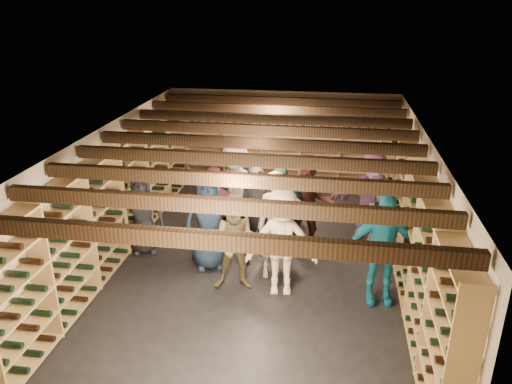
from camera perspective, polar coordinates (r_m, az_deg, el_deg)
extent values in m
plane|color=black|center=(9.15, 0.17, -8.13)|extent=(8.00, 8.00, 0.00)
cube|color=tan|center=(12.37, 2.99, 5.97)|extent=(5.50, 0.02, 2.40)
cube|color=tan|center=(5.24, -6.79, -18.32)|extent=(5.50, 0.02, 2.40)
cube|color=tan|center=(9.40, -16.63, -0.14)|extent=(0.02, 8.00, 2.40)
cube|color=tan|center=(8.67, 18.46, -2.23)|extent=(0.02, 8.00, 2.40)
cube|color=beige|center=(8.22, 0.19, 6.52)|extent=(5.50, 8.00, 0.01)
cube|color=black|center=(5.06, -5.83, -5.45)|extent=(5.40, 0.12, 0.18)
cube|color=black|center=(5.83, -3.71, -1.57)|extent=(5.40, 0.12, 0.18)
cube|color=black|center=(6.62, -2.10, 1.40)|extent=(5.40, 0.12, 0.18)
cube|color=black|center=(7.43, -0.83, 3.72)|extent=(5.40, 0.12, 0.18)
cube|color=black|center=(8.26, 0.19, 5.59)|extent=(5.40, 0.12, 0.18)
cube|color=black|center=(9.09, 1.03, 7.11)|extent=(5.40, 0.12, 0.18)
cube|color=black|center=(9.93, 1.73, 8.37)|extent=(5.40, 0.12, 0.18)
cube|color=black|center=(10.78, 2.32, 9.43)|extent=(5.40, 0.12, 0.18)
cube|color=black|center=(11.63, 2.83, 10.34)|extent=(5.40, 0.12, 0.18)
cube|color=#A58650|center=(9.37, -15.56, -0.92)|extent=(0.32, 7.50, 2.15)
cube|color=#A58650|center=(8.69, 17.20, -2.92)|extent=(0.32, 7.50, 2.15)
cube|color=#A58650|center=(12.24, 2.90, 5.20)|extent=(4.70, 0.30, 2.15)
cube|color=tan|center=(10.77, 0.95, -2.78)|extent=(0.58, 0.47, 0.17)
cube|color=tan|center=(10.70, 0.95, -1.96)|extent=(0.58, 0.47, 0.17)
cube|color=tan|center=(10.64, 0.96, -1.12)|extent=(0.58, 0.47, 0.17)
cube|color=tan|center=(10.57, 0.96, -0.27)|extent=(0.58, 0.47, 0.17)
cube|color=tan|center=(10.51, 3.58, -3.48)|extent=(0.56, 0.42, 0.17)
cube|color=tan|center=(10.44, 3.61, -2.64)|extent=(0.56, 0.42, 0.17)
cube|color=tan|center=(10.37, 3.63, -1.78)|extent=(0.56, 0.42, 0.17)
cube|color=tan|center=(10.61, 0.56, -3.17)|extent=(0.57, 0.44, 0.17)
imported|color=black|center=(9.45, -12.89, -2.28)|extent=(0.90, 0.72, 1.60)
imported|color=black|center=(8.78, 0.12, -2.81)|extent=(0.75, 0.58, 1.82)
imported|color=brown|center=(8.06, -2.13, -5.86)|extent=(0.88, 0.73, 1.65)
imported|color=beige|center=(7.91, 2.95, -5.87)|extent=(1.22, 0.79, 1.79)
imported|color=#126784|center=(7.92, 14.17, -6.34)|extent=(1.12, 0.57, 1.83)
imported|color=brown|center=(9.67, -4.97, -1.40)|extent=(1.48, 0.65, 1.54)
imported|color=#1A2B44|center=(8.70, -5.40, -3.29)|extent=(1.00, 0.80, 1.78)
imported|color=gray|center=(8.38, 2.40, -3.88)|extent=(0.77, 0.60, 1.87)
imported|color=#3E1A19|center=(9.21, 6.10, -1.47)|extent=(1.00, 0.82, 1.89)
imported|color=beige|center=(10.01, -2.39, 0.45)|extent=(1.33, 0.97, 1.85)
imported|color=#254739|center=(9.14, 2.72, -2.10)|extent=(1.02, 0.43, 1.74)
imported|color=#8F5B94|center=(9.88, 13.16, -0.47)|extent=(1.78, 0.89, 1.84)
imported|color=#2E2D31|center=(9.24, 14.18, -3.29)|extent=(0.85, 0.70, 1.50)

